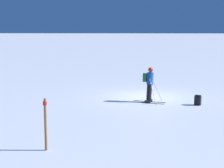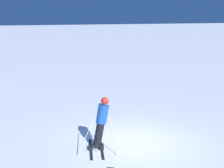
{
  "view_description": "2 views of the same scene",
  "coord_description": "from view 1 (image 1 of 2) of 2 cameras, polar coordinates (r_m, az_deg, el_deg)",
  "views": [
    {
      "loc": [
        -20.16,
        1.1,
        3.92
      ],
      "look_at": [
        -2.45,
        1.83,
        1.1
      ],
      "focal_mm": 60.0,
      "sensor_mm": 36.0,
      "label": 1
    },
    {
      "loc": [
        -4.91,
        -9.02,
        4.31
      ],
      "look_at": [
        0.04,
        1.98,
        1.68
      ],
      "focal_mm": 50.0,
      "sensor_mm": 36.0,
      "label": 2
    }
  ],
  "objects": [
    {
      "name": "trail_marker",
      "position": [
        11.9,
        -10.11,
        -5.7
      ],
      "size": [
        0.13,
        0.13,
        1.66
      ],
      "color": "brown",
      "rests_on": "ground"
    },
    {
      "name": "spare_backpack",
      "position": [
        18.87,
        12.94,
        -2.43
      ],
      "size": [
        0.34,
        0.37,
        0.5
      ],
      "rotation": [
        0.0,
        0.0,
        4.21
      ],
      "color": "black",
      "rests_on": "ground"
    },
    {
      "name": "skier",
      "position": [
        19.17,
        5.7,
        0.21
      ],
      "size": [
        1.28,
        1.73,
        1.8
      ],
      "rotation": [
        0.0,
        0.0,
        -0.32
      ],
      "color": "black",
      "rests_on": "ground"
    },
    {
      "name": "ground_plane",
      "position": [
        20.57,
        5.37,
        -1.99
      ],
      "size": [
        300.0,
        300.0,
        0.0
      ],
      "primitive_type": "plane",
      "color": "white"
    }
  ]
}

